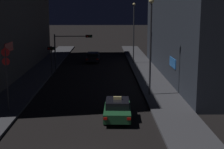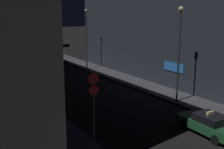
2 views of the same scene
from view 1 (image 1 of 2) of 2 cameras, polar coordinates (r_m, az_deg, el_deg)
name	(u,v)px [view 1 (image 1 of 2)]	position (r m, az deg, el deg)	size (l,w,h in m)	color
sidewalk_left	(41,71)	(41.79, -12.00, 0.51)	(3.19, 55.48, 0.18)	#424247
sidewalk_right	(146,71)	(41.35, 5.78, 0.58)	(3.19, 55.48, 0.18)	#424247
building_facade_right	(202,15)	(39.20, 15.17, 9.71)	(8.67, 28.79, 13.80)	#282D38
taxi	(117,109)	(23.52, 0.93, -5.84)	(2.00, 4.53, 1.62)	#1E512D
far_car	(93,57)	(48.86, -3.24, 3.00)	(1.89, 4.48, 1.42)	black
traffic_light_overhead	(70,44)	(40.33, -7.12, 5.12)	(4.57, 0.42, 4.68)	#2D2D33
traffic_light_left_kerb	(51,55)	(37.94, -10.31, 3.29)	(0.80, 0.42, 3.55)	#2D2D33
sign_pole_left	(7,74)	(25.22, -17.53, 0.12)	(0.60, 0.10, 4.69)	#2D2D33
street_lamp_near_block	(151,35)	(28.96, 6.63, 6.68)	(0.45, 0.45, 8.32)	#2D2D33
street_lamp_far_block	(134,28)	(46.78, 3.73, 7.91)	(0.38, 0.38, 8.27)	#2D2D33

